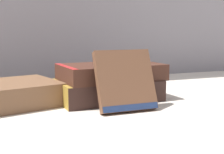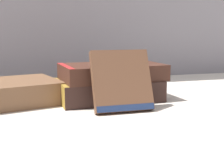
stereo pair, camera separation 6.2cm
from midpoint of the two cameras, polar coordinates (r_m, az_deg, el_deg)
name	(u,v)px [view 2 (the right image)]	position (r m, az deg, el deg)	size (l,w,h in m)	color
ground_plane	(89,105)	(0.65, -1.47, -5.19)	(3.00, 3.00, 0.00)	beige
book_flat_bottom	(106,90)	(0.70, 1.43, -2.39)	(0.23, 0.15, 0.05)	#331E19
book_flat_top	(110,72)	(0.69, 2.16, 0.90)	(0.23, 0.15, 0.04)	#422319
book_side_left	(2,93)	(0.69, -16.99, -2.81)	(0.25, 0.21, 0.05)	brown
book_leaning_front	(122,83)	(0.60, 4.80, -1.17)	(0.12, 0.06, 0.12)	brown
pocket_watch	(121,62)	(0.70, 4.14, 2.66)	(0.05, 0.05, 0.01)	silver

